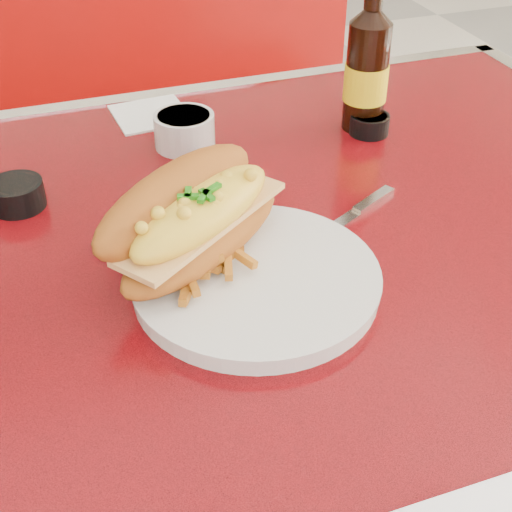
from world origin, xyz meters
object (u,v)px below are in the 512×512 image
object	(u,v)px
dinner_plate	(256,280)
sauce_cup_right	(369,123)
fork	(190,255)
diner_table	(238,335)
mac_hoagie	(193,216)
beer_bottle	(367,67)
knife	(352,215)
booth_bench_far	(135,217)
gravy_ramekin	(184,129)
sauce_cup_left	(17,193)

from	to	relation	value
dinner_plate	sauce_cup_right	bearing A→B (deg)	45.96
fork	diner_table	bearing A→B (deg)	-73.07
mac_hoagie	beer_bottle	xyz separation A→B (m)	(0.31, 0.24, 0.03)
beer_bottle	knife	world-z (taller)	beer_bottle
booth_bench_far	sauce_cup_right	distance (m)	0.85
mac_hoagie	knife	distance (m)	0.21
diner_table	fork	xyz separation A→B (m)	(-0.07, -0.05, 0.18)
diner_table	dinner_plate	distance (m)	0.20
mac_hoagie	gravy_ramekin	xyz separation A→B (m)	(0.06, 0.27, -0.04)
mac_hoagie	beer_bottle	distance (m)	0.39
booth_bench_far	fork	bearing A→B (deg)	-94.50
diner_table	beer_bottle	distance (m)	0.40
diner_table	mac_hoagie	world-z (taller)	mac_hoagie
mac_hoagie	sauce_cup_left	bearing A→B (deg)	97.11
fork	sauce_cup_right	world-z (taller)	sauce_cup_right
dinner_plate	beer_bottle	world-z (taller)	beer_bottle
sauce_cup_left	beer_bottle	world-z (taller)	beer_bottle
gravy_ramekin	sauce_cup_right	distance (m)	0.26
dinner_plate	sauce_cup_right	world-z (taller)	sauce_cup_right
gravy_ramekin	mac_hoagie	bearing A→B (deg)	-102.39
dinner_plate	sauce_cup_right	xyz separation A→B (m)	(0.27, 0.28, 0.01)
fork	gravy_ramekin	distance (m)	0.28
mac_hoagie	sauce_cup_right	xyz separation A→B (m)	(0.31, 0.22, -0.05)
beer_bottle	knife	xyz separation A→B (m)	(-0.12, -0.21, -0.09)
diner_table	fork	distance (m)	0.20
beer_bottle	dinner_plate	bearing A→B (deg)	-131.86
fork	sauce_cup_right	xyz separation A→B (m)	(0.32, 0.22, -0.00)
booth_bench_far	knife	distance (m)	0.97
gravy_ramekin	beer_bottle	world-z (taller)	beer_bottle
mac_hoagie	beer_bottle	bearing A→B (deg)	1.58
diner_table	sauce_cup_right	size ratio (longest dim) A/B	18.70
booth_bench_far	sauce_cup_right	xyz separation A→B (m)	(0.25, -0.64, 0.50)
beer_bottle	mac_hoagie	bearing A→B (deg)	-142.68
diner_table	mac_hoagie	distance (m)	0.24
dinner_plate	knife	size ratio (longest dim) A/B	1.71
diner_table	beer_bottle	size ratio (longest dim) A/B	5.16
sauce_cup_right	knife	distance (m)	0.22
gravy_ramekin	diner_table	bearing A→B (deg)	-89.54
dinner_plate	mac_hoagie	xyz separation A→B (m)	(-0.05, 0.06, 0.05)
dinner_plate	fork	size ratio (longest dim) A/B	2.24
sauce_cup_right	fork	bearing A→B (deg)	-145.31
diner_table	booth_bench_far	size ratio (longest dim) A/B	1.03
sauce_cup_right	knife	world-z (taller)	sauce_cup_right
sauce_cup_left	sauce_cup_right	world-z (taller)	sauce_cup_left
gravy_ramekin	knife	world-z (taller)	gravy_ramekin
gravy_ramekin	knife	xyz separation A→B (m)	(0.14, -0.24, -0.02)
fork	beer_bottle	xyz separation A→B (m)	(0.32, 0.24, 0.07)
diner_table	dinner_plate	world-z (taller)	dinner_plate
mac_hoagie	knife	bearing A→B (deg)	-27.32
booth_bench_far	knife	size ratio (longest dim) A/B	6.86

